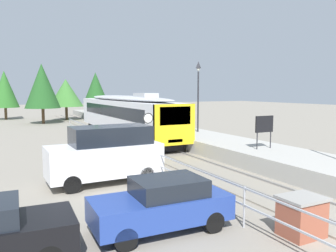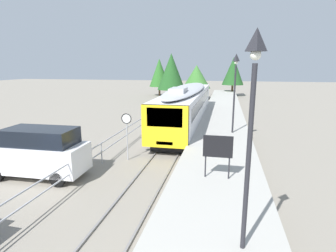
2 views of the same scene
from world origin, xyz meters
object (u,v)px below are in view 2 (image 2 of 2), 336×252
object	(u,v)px
speed_limit_sign	(127,125)
platform_lamp_mid_platform	(235,79)
commuter_train	(187,103)
parked_van_white	(38,152)
platform_notice_board	(218,148)
platform_lamp_near_end	(252,103)

from	to	relation	value
speed_limit_sign	platform_lamp_mid_platform	bearing A→B (deg)	36.18
commuter_train	parked_van_white	bearing A→B (deg)	-112.89
platform_lamp_mid_platform	platform_notice_board	world-z (taller)	platform_lamp_mid_platform
commuter_train	speed_limit_sign	world-z (taller)	commuter_train
platform_lamp_mid_platform	platform_notice_board	distance (m)	8.50
platform_lamp_mid_platform	parked_van_white	xyz separation A→B (m)	(-9.52, -7.73, -3.33)
platform_lamp_mid_platform	parked_van_white	distance (m)	12.71
platform_lamp_mid_platform	platform_notice_board	xyz separation A→B (m)	(-0.80, -8.10, -2.44)
commuter_train	parked_van_white	distance (m)	14.22
platform_lamp_mid_platform	platform_notice_board	size ratio (longest dim) A/B	2.97
parked_van_white	platform_notice_board	bearing A→B (deg)	-2.42
platform_lamp_near_end	platform_lamp_mid_platform	distance (m)	12.43
platform_lamp_mid_platform	commuter_train	bearing A→B (deg)	126.80
platform_lamp_mid_platform	speed_limit_sign	xyz separation A→B (m)	(-6.09, -4.46, -2.50)
commuter_train	speed_limit_sign	size ratio (longest dim) A/B	6.62
commuter_train	platform_notice_board	size ratio (longest dim) A/B	10.32
speed_limit_sign	parked_van_white	size ratio (longest dim) A/B	0.57
commuter_train	parked_van_white	world-z (taller)	commuter_train
platform_notice_board	speed_limit_sign	world-z (taller)	speed_limit_sign
platform_lamp_near_end	platform_notice_board	xyz separation A→B (m)	(-0.80, 4.33, -2.44)
platform_lamp_mid_platform	parked_van_white	size ratio (longest dim) A/B	1.08
platform_lamp_near_end	speed_limit_sign	distance (m)	10.34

